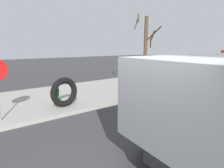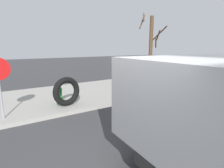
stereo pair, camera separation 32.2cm
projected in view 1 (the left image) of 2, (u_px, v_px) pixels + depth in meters
sidewalk_curb at (48, 99)px, 8.78m from camera, size 36.00×5.00×0.15m
fire_hydrant at (57, 95)px, 7.63m from camera, size 0.26×0.59×0.76m
loose_tire at (64, 92)px, 7.35m from camera, size 1.25×0.52×1.23m
bare_tree at (145, 48)px, 11.26m from camera, size 1.63×1.61×4.52m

